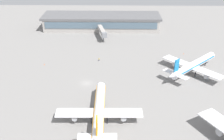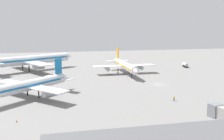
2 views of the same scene
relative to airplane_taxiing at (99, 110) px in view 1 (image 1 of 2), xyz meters
name	(u,v)px [view 1 (image 1 of 2)]	position (x,y,z in m)	size (l,w,h in m)	color
ground	(86,83)	(7.60, -26.38, -4.37)	(288.00, 288.00, 0.00)	gray
terminal_building	(102,21)	(4.33, -104.32, 0.69)	(82.74, 21.72, 9.93)	#9E9993
airplane_taxiing	(99,110)	(0.00, 0.00, 0.00)	(31.53, 39.44, 12.02)	white
airplane_distant	(193,65)	(-43.81, -37.12, 0.04)	(31.90, 30.67, 12.13)	white
ground_crew_worker	(99,59)	(3.12, -50.41, -3.52)	(0.53, 0.53, 1.67)	#1E2338
jet_bridge	(102,31)	(2.92, -83.41, 0.76)	(6.98, 18.06, 6.74)	#9E9993
safety_cone_near_gate	(44,64)	(31.63, -44.91, -4.07)	(0.44, 0.44, 0.60)	#EA590C
safety_cone_mid_apron	(184,54)	(-44.69, -59.94, -4.07)	(0.44, 0.44, 0.60)	#EA590C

